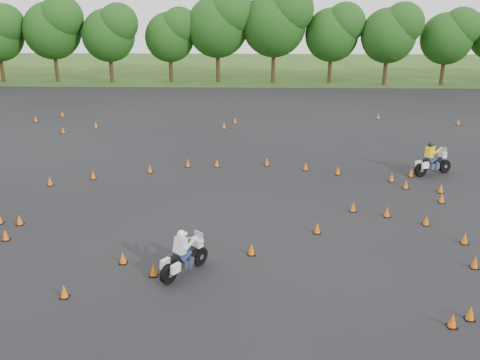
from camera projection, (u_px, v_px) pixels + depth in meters
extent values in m
plane|color=#2D5119|center=(237.00, 240.00, 21.96)|extent=(140.00, 140.00, 0.00)
plane|color=black|center=(241.00, 189.00, 27.62)|extent=(62.00, 62.00, 0.00)
cone|color=#DE5E09|center=(475.00, 263.00, 19.64)|extent=(0.26, 0.26, 0.45)
cone|color=#DE5E09|center=(235.00, 121.00, 41.28)|extent=(0.26, 0.26, 0.45)
cone|color=#DE5E09|center=(224.00, 126.00, 39.71)|extent=(0.26, 0.26, 0.45)
cone|color=#DE5E09|center=(465.00, 239.00, 21.55)|extent=(0.26, 0.26, 0.45)
cone|color=#DE5E09|center=(441.00, 188.00, 27.03)|extent=(0.26, 0.26, 0.45)
cone|color=#DE5E09|center=(251.00, 249.00, 20.65)|extent=(0.26, 0.26, 0.45)
cone|color=#DE5E09|center=(406.00, 184.00, 27.61)|extent=(0.26, 0.26, 0.45)
cone|color=#DE5E09|center=(96.00, 125.00, 39.99)|extent=(0.26, 0.26, 0.45)
cone|color=#DE5E09|center=(387.00, 212.00, 24.14)|extent=(0.26, 0.26, 0.45)
cone|color=#DE5E09|center=(150.00, 169.00, 30.06)|extent=(0.26, 0.26, 0.45)
cone|color=#DE5E09|center=(5.00, 235.00, 21.86)|extent=(0.26, 0.26, 0.45)
cone|color=#DE5E09|center=(217.00, 163.00, 31.02)|extent=(0.26, 0.26, 0.45)
cone|color=#DE5E09|center=(470.00, 313.00, 16.54)|extent=(0.26, 0.26, 0.45)
cone|color=#DE5E09|center=(378.00, 116.00, 42.66)|extent=(0.26, 0.26, 0.45)
cone|color=#DE5E09|center=(267.00, 162.00, 31.27)|extent=(0.26, 0.26, 0.45)
cone|color=#DE5E09|center=(93.00, 175.00, 29.02)|extent=(0.26, 0.26, 0.45)
cone|color=#DE5E09|center=(411.00, 173.00, 29.39)|extent=(0.26, 0.26, 0.45)
cone|color=#DE5E09|center=(19.00, 220.00, 23.31)|extent=(0.26, 0.26, 0.45)
cone|color=#DE5E09|center=(188.00, 163.00, 31.02)|extent=(0.26, 0.26, 0.45)
cone|color=#DE5E09|center=(458.00, 122.00, 40.82)|extent=(0.26, 0.26, 0.45)
cone|color=#DE5E09|center=(154.00, 270.00, 19.11)|extent=(0.26, 0.26, 0.45)
cone|color=#DE5E09|center=(353.00, 207.00, 24.72)|extent=(0.26, 0.26, 0.45)
cone|color=#DE5E09|center=(442.00, 198.00, 25.76)|extent=(0.26, 0.26, 0.45)
cone|color=#DE5E09|center=(426.00, 220.00, 23.26)|extent=(0.26, 0.26, 0.45)
cone|color=#DE5E09|center=(392.00, 178.00, 28.63)|extent=(0.26, 0.26, 0.45)
cone|color=#DE5E09|center=(50.00, 181.00, 28.07)|extent=(0.26, 0.26, 0.45)
cone|color=#DE5E09|center=(36.00, 119.00, 41.79)|extent=(0.26, 0.26, 0.45)
cone|color=#DE5E09|center=(63.00, 130.00, 38.38)|extent=(0.26, 0.26, 0.45)
cone|color=#DE5E09|center=(64.00, 292.00, 17.74)|extent=(0.26, 0.26, 0.45)
cone|color=#DE5E09|center=(201.00, 241.00, 21.30)|extent=(0.26, 0.26, 0.45)
cone|color=#DE5E09|center=(317.00, 228.00, 22.49)|extent=(0.26, 0.26, 0.45)
cone|color=#DE5E09|center=(453.00, 321.00, 16.18)|extent=(0.26, 0.26, 0.45)
cone|color=#DE5E09|center=(338.00, 171.00, 29.72)|extent=(0.26, 0.26, 0.45)
cone|color=#DE5E09|center=(62.00, 114.00, 43.55)|extent=(0.26, 0.26, 0.45)
cone|color=#DE5E09|center=(123.00, 258.00, 19.99)|extent=(0.26, 0.26, 0.45)
cone|color=#DE5E09|center=(306.00, 166.00, 30.44)|extent=(0.26, 0.26, 0.45)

